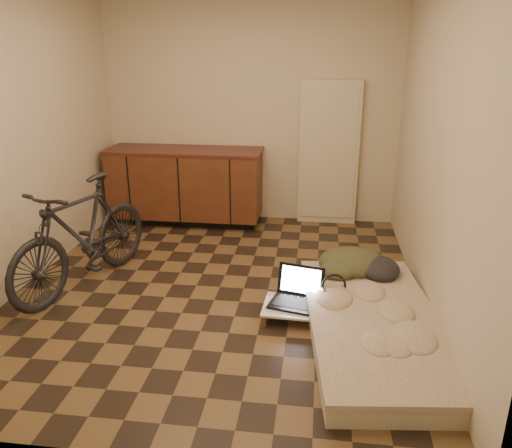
# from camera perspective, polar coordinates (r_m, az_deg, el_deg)

# --- Properties ---
(room_shell) EXTENTS (3.50, 4.00, 2.60)m
(room_shell) POSITION_cam_1_polar(r_m,az_deg,el_deg) (4.14, -4.59, 9.09)
(room_shell) COLOR brown
(room_shell) RESTS_ON ground
(cabinets) EXTENTS (1.84, 0.62, 0.91)m
(cabinets) POSITION_cam_1_polar(r_m,az_deg,el_deg) (6.11, -8.02, 4.41)
(cabinets) COLOR black
(cabinets) RESTS_ON ground
(appliance_panel) EXTENTS (0.70, 0.10, 1.70)m
(appliance_panel) POSITION_cam_1_polar(r_m,az_deg,el_deg) (6.04, 8.32, 7.95)
(appliance_panel) COLOR beige
(appliance_panel) RESTS_ON ground
(bicycle) EXTENTS (0.99, 1.75, 1.08)m
(bicycle) POSITION_cam_1_polar(r_m,az_deg,el_deg) (4.62, -19.35, -0.59)
(bicycle) COLOR black
(bicycle) RESTS_ON ground
(futon) EXTENTS (1.17, 2.08, 0.17)m
(futon) POSITION_cam_1_polar(r_m,az_deg,el_deg) (3.90, 13.28, -11.23)
(futon) COLOR beige
(futon) RESTS_ON ground
(clothing_pile) EXTENTS (0.69, 0.59, 0.25)m
(clothing_pile) POSITION_cam_1_polar(r_m,az_deg,el_deg) (4.53, 11.73, -3.62)
(clothing_pile) COLOR #3D4126
(clothing_pile) RESTS_ON futon
(headphones) EXTENTS (0.28, 0.26, 0.15)m
(headphones) POSITION_cam_1_polar(r_m,az_deg,el_deg) (4.07, 8.89, -6.95)
(headphones) COLOR black
(headphones) RESTS_ON futon
(lap_desk) EXTENTS (0.65, 0.44, 0.10)m
(lap_desk) POSITION_cam_1_polar(r_m,az_deg,el_deg) (4.04, 5.39, -9.50)
(lap_desk) COLOR brown
(lap_desk) RESTS_ON ground
(laptop) EXTENTS (0.45, 0.42, 0.27)m
(laptop) POSITION_cam_1_polar(r_m,az_deg,el_deg) (4.07, 4.67, -8.20)
(laptop) COLOR black
(laptop) RESTS_ON lap_desk
(mouse) EXTENTS (0.10, 0.12, 0.04)m
(mouse) POSITION_cam_1_polar(r_m,az_deg,el_deg) (4.03, 8.81, -9.27)
(mouse) COLOR white
(mouse) RESTS_ON lap_desk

